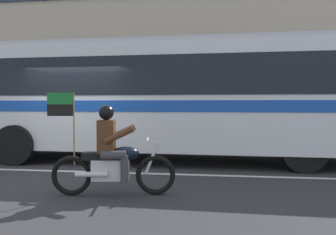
{
  "coord_description": "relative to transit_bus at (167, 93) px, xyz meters",
  "views": [
    {
      "loc": [
        3.5,
        -8.04,
        1.58
      ],
      "look_at": [
        2.53,
        -0.84,
        1.29
      ],
      "focal_mm": 35.95,
      "sensor_mm": 36.0,
      "label": 1
    }
  ],
  "objects": [
    {
      "name": "motorcycle_with_rider",
      "position": [
        -0.45,
        -3.64,
        -1.22
      ],
      "size": [
        2.17,
        0.73,
        1.78
      ],
      "color": "black",
      "rests_on": "ground_plane"
    },
    {
      "name": "ground_plane",
      "position": [
        -2.22,
        -1.19,
        -1.88
      ],
      "size": [
        60.0,
        60.0,
        0.0
      ],
      "primitive_type": "plane",
      "color": "#2B2B2D"
    },
    {
      "name": "lane_center_stripe",
      "position": [
        -2.22,
        -1.79,
        -1.88
      ],
      "size": [
        26.6,
        0.14,
        0.01
      ],
      "primitive_type": "cube",
      "color": "silver",
      "rests_on": "ground_plane"
    },
    {
      "name": "transit_bus",
      "position": [
        0.0,
        0.0,
        0.0
      ],
      "size": [
        12.31,
        2.91,
        3.22
      ],
      "color": "silver",
      "rests_on": "ground_plane"
    },
    {
      "name": "sidewalk_curb",
      "position": [
        -2.22,
        3.91,
        -1.81
      ],
      "size": [
        28.0,
        3.8,
        0.15
      ],
      "primitive_type": "cube",
      "color": "#B7B2A8",
      "rests_on": "ground_plane"
    },
    {
      "name": "office_building_facade",
      "position": [
        -2.22,
        6.19,
        3.22
      ],
      "size": [
        28.0,
        0.89,
        10.18
      ],
      "color": "#B2A893",
      "rests_on": "ground_plane"
    }
  ]
}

